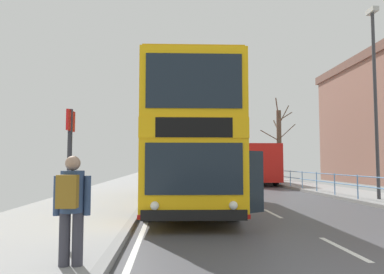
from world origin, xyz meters
name	(u,v)px	position (x,y,z in m)	size (l,w,h in m)	color
double_decker_bus_main	(188,144)	(-2.62, 9.40, 2.33)	(3.25, 11.01, 4.46)	#F4B20F
background_bus_far_lane	(250,163)	(3.01, 24.36, 1.62)	(2.80, 9.95, 2.94)	red
pedestrian_railing_far_kerb	(372,184)	(4.45, 9.34, 0.82)	(0.05, 23.26, 1.00)	#598CC6
pedestrian_with_backpack	(71,202)	(-4.74, 1.16, 1.06)	(0.54, 0.52, 1.60)	#383842
bus_stop_sign_near	(69,162)	(-5.04, 2.12, 1.65)	(0.08, 0.44, 2.43)	#2D2D33
street_lamp_far_side	(375,88)	(5.32, 10.36, 4.81)	(0.28, 0.60, 8.10)	#38383D
bare_tree_far_00	(279,143)	(6.17, 26.75, 3.35)	(2.85, 3.43, 6.91)	brown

